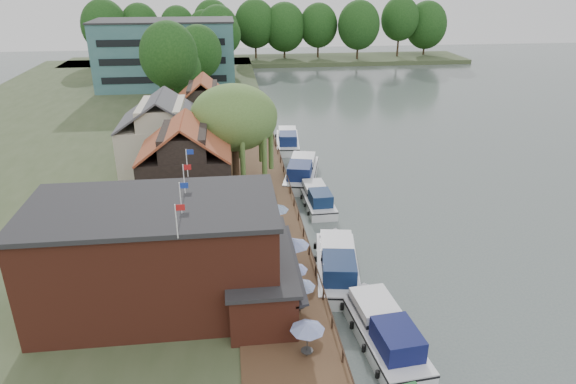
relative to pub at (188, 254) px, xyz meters
name	(u,v)px	position (x,y,z in m)	size (l,w,h in m)	color
ground	(390,291)	(14.00, 1.00, -4.65)	(260.00, 260.00, 0.00)	#4C5856
land_bank	(81,148)	(-16.00, 36.00, -4.15)	(50.00, 140.00, 1.00)	#384728
quay_deck	(268,222)	(6.00, 11.00, -3.60)	(6.00, 50.00, 0.10)	#47301E
quay_rail	(298,214)	(8.70, 11.50, -3.15)	(0.20, 49.00, 1.00)	black
pub	(188,254)	(0.00, 0.00, 0.00)	(20.00, 11.00, 7.30)	maroon
hotel_block	(166,54)	(-8.00, 71.00, 2.50)	(25.40, 12.40, 12.30)	#38666B
cottage_a	(186,165)	(-1.00, 15.00, 0.60)	(8.60, 7.60, 8.50)	black
cottage_b	(164,134)	(-4.00, 25.00, 0.60)	(9.60, 8.60, 8.50)	beige
cottage_c	(204,112)	(0.00, 34.00, 0.60)	(7.60, 7.60, 8.50)	black
willow	(235,137)	(3.50, 20.00, 1.56)	(8.60, 8.60, 10.43)	#476B2D
umbrella_0	(307,339)	(6.79, -6.24, -2.36)	(1.99, 1.99, 2.38)	navy
umbrella_1	(300,295)	(6.99, -2.00, -2.36)	(1.95, 1.95, 2.38)	navy
umbrella_2	(293,278)	(6.81, 0.01, -2.36)	(1.94, 1.94, 2.38)	#1B3098
umbrella_3	(294,253)	(7.27, 3.34, -2.36)	(2.30, 2.30, 2.38)	navy
umbrella_4	(272,239)	(5.85, 5.66, -2.36)	(2.08, 2.08, 2.38)	navy
umbrella_5	(275,217)	(6.50, 9.53, -2.36)	(2.30, 2.30, 2.38)	navy
cruiser_0	(384,326)	(11.85, -4.38, -3.40)	(3.31, 10.24, 2.50)	white
cruiser_1	(337,261)	(10.61, 3.51, -3.36)	(3.41, 10.53, 2.58)	white
cruiser_2	(317,196)	(11.26, 16.25, -3.59)	(2.88, 8.92, 2.12)	silver
cruiser_3	(302,169)	(10.70, 23.08, -3.33)	(3.47, 10.72, 2.63)	white
cruiser_4	(288,138)	(10.55, 34.83, -3.45)	(3.21, 9.93, 2.41)	white
bank_tree_0	(170,74)	(-4.72, 43.90, 3.53)	(7.90, 7.90, 14.36)	#143811
bank_tree_1	(178,79)	(-4.22, 49.10, 1.86)	(7.05, 7.05, 11.01)	#143811
bank_tree_2	(199,62)	(-1.50, 60.44, 2.52)	(7.79, 7.79, 12.34)	#143811
bank_tree_3	(226,47)	(3.13, 79.54, 2.43)	(6.36, 6.36, 12.16)	#143811
bank_tree_4	(219,38)	(1.66, 88.77, 3.28)	(8.94, 8.94, 13.86)	#143811
bank_tree_5	(204,38)	(-1.79, 95.06, 2.57)	(6.38, 6.38, 12.43)	#143811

